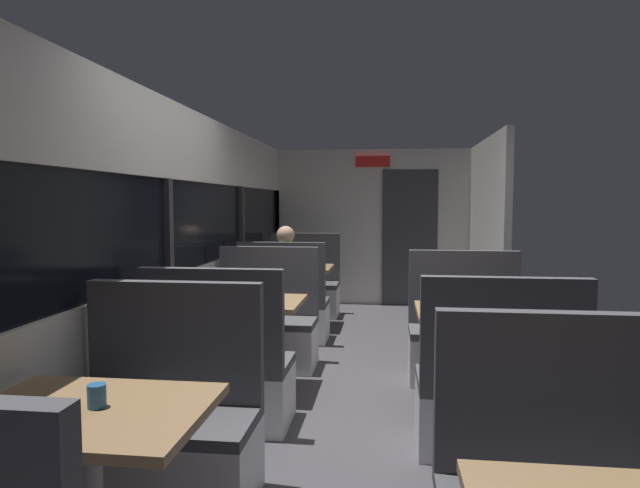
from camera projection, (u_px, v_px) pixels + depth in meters
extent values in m
cube|color=#423F44|center=(355.00, 408.00, 4.10)|extent=(3.30, 9.20, 0.02)
cube|color=beige|center=(168.00, 338.00, 4.24)|extent=(0.08, 8.40, 0.95)
cube|color=beige|center=(164.00, 138.00, 4.12)|extent=(0.08, 8.40, 0.60)
cube|color=black|center=(164.00, 228.00, 4.17)|extent=(0.03, 8.40, 0.75)
cube|color=#2D2D30|center=(168.00, 228.00, 4.17)|extent=(0.06, 0.08, 0.75)
cube|color=#2D2D30|center=(241.00, 220.00, 6.25)|extent=(0.06, 0.08, 0.75)
cube|color=#2D2D30|center=(278.00, 215.00, 8.33)|extent=(0.06, 0.08, 0.75)
cube|color=beige|center=(372.00, 227.00, 8.17)|extent=(2.90, 0.08, 2.30)
cube|color=#333338|center=(410.00, 238.00, 8.06)|extent=(0.80, 0.04, 2.00)
cube|color=red|center=(373.00, 161.00, 8.03)|extent=(0.50, 0.03, 0.16)
cube|color=beige|center=(487.00, 232.00, 6.80)|extent=(0.08, 2.40, 2.30)
cube|color=olive|center=(88.00, 413.00, 2.08)|extent=(0.90, 0.70, 0.04)
cube|color=silver|center=(162.00, 465.00, 2.78)|extent=(0.95, 0.50, 0.39)
cube|color=#47474C|center=(161.00, 422.00, 2.76)|extent=(0.95, 0.50, 0.06)
cube|color=#47474C|center=(175.00, 342.00, 2.94)|extent=(0.95, 0.08, 0.65)
cylinder|color=#9E9EA3|center=(246.00, 348.00, 4.42)|extent=(0.10, 0.10, 0.70)
cube|color=olive|center=(246.00, 303.00, 4.39)|extent=(0.90, 0.70, 0.04)
cube|color=silver|center=(222.00, 395.00, 3.78)|extent=(0.95, 0.50, 0.39)
cube|color=#47474C|center=(221.00, 363.00, 3.76)|extent=(0.95, 0.50, 0.06)
cube|color=#47474C|center=(211.00, 318.00, 3.53)|extent=(0.95, 0.08, 0.65)
cube|color=silver|center=(265.00, 346.00, 5.08)|extent=(0.95, 0.50, 0.39)
cube|color=#47474C|center=(264.00, 322.00, 5.07)|extent=(0.95, 0.50, 0.06)
cube|color=#47474C|center=(269.00, 280.00, 5.25)|extent=(0.95, 0.08, 0.65)
cylinder|color=#9E9EA3|center=(295.00, 298.00, 6.73)|extent=(0.10, 0.10, 0.70)
cube|color=olive|center=(295.00, 268.00, 6.70)|extent=(0.90, 0.70, 0.04)
cube|color=silver|center=(285.00, 322.00, 6.09)|extent=(0.95, 0.50, 0.39)
cube|color=#47474C|center=(285.00, 302.00, 6.07)|extent=(0.95, 0.50, 0.06)
cube|color=#47474C|center=(281.00, 273.00, 5.84)|extent=(0.95, 0.08, 0.65)
cube|color=silver|center=(303.00, 301.00, 7.39)|extent=(0.95, 0.50, 0.39)
cube|color=#47474C|center=(303.00, 284.00, 7.38)|extent=(0.95, 0.50, 0.06)
cube|color=#47474C|center=(305.00, 257.00, 7.56)|extent=(0.95, 0.08, 0.65)
cube|color=#47474C|center=(559.00, 395.00, 2.13)|extent=(0.95, 0.08, 0.65)
cylinder|color=#9E9EA3|center=(478.00, 363.00, 4.00)|extent=(0.10, 0.10, 0.70)
cube|color=olive|center=(479.00, 313.00, 3.97)|extent=(0.90, 0.70, 0.04)
cube|color=silver|center=(495.00, 419.00, 3.36)|extent=(0.95, 0.50, 0.39)
cube|color=#47474C|center=(496.00, 383.00, 3.34)|extent=(0.95, 0.50, 0.06)
cube|color=#47474C|center=(505.00, 334.00, 3.11)|extent=(0.95, 0.08, 0.65)
cube|color=silver|center=(465.00, 358.00, 4.67)|extent=(0.95, 0.50, 0.39)
cube|color=#47474C|center=(466.00, 332.00, 4.65)|extent=(0.95, 0.50, 0.06)
cube|color=#47474C|center=(463.00, 287.00, 4.83)|extent=(0.95, 0.08, 0.65)
cube|color=#26262D|center=(285.00, 319.00, 6.09)|extent=(0.30, 0.36, 0.45)
cube|color=#59724C|center=(285.00, 272.00, 6.10)|extent=(0.34, 0.22, 0.60)
sphere|color=tan|center=(286.00, 235.00, 6.08)|extent=(0.20, 0.20, 0.20)
cylinder|color=#59724C|center=(271.00, 268.00, 6.30)|extent=(0.07, 0.28, 0.07)
cylinder|color=#59724C|center=(306.00, 268.00, 6.25)|extent=(0.07, 0.28, 0.07)
cylinder|color=#26598C|center=(499.00, 309.00, 3.81)|extent=(0.07, 0.07, 0.09)
cylinder|color=#26598C|center=(97.00, 396.00, 2.09)|extent=(0.07, 0.07, 0.09)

